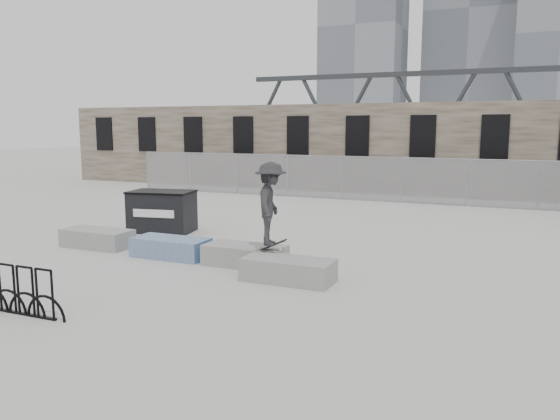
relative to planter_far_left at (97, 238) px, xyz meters
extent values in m
plane|color=#B1B1AC|center=(3.31, -0.01, -0.27)|extent=(120.00, 120.00, 0.00)
cube|color=brown|center=(3.31, 16.24, 1.98)|extent=(36.00, 2.50, 4.50)
cube|color=black|center=(-12.69, 14.97, 2.63)|extent=(1.20, 0.12, 2.00)
cube|color=black|center=(-9.49, 14.97, 2.63)|extent=(1.20, 0.12, 2.00)
cube|color=black|center=(-6.29, 14.97, 2.63)|extent=(1.20, 0.12, 2.00)
cube|color=black|center=(-3.09, 14.97, 2.63)|extent=(1.20, 0.12, 2.00)
cube|color=black|center=(0.11, 14.97, 2.63)|extent=(1.20, 0.12, 2.00)
cube|color=black|center=(3.31, 14.97, 2.63)|extent=(1.20, 0.12, 2.00)
cube|color=black|center=(6.51, 14.97, 2.63)|extent=(1.20, 0.12, 2.00)
cube|color=black|center=(9.71, 14.97, 2.63)|extent=(1.20, 0.12, 2.00)
cylinder|color=gray|center=(-7.69, 12.49, 0.73)|extent=(0.06, 0.06, 2.00)
cylinder|color=gray|center=(-4.94, 12.49, 0.73)|extent=(0.06, 0.06, 2.00)
cylinder|color=gray|center=(-2.19, 12.49, 0.73)|extent=(0.06, 0.06, 2.00)
cylinder|color=gray|center=(0.56, 12.49, 0.73)|extent=(0.06, 0.06, 2.00)
cylinder|color=gray|center=(3.31, 12.49, 0.73)|extent=(0.06, 0.06, 2.00)
cylinder|color=gray|center=(6.06, 12.49, 0.73)|extent=(0.06, 0.06, 2.00)
cylinder|color=gray|center=(8.81, 12.49, 0.73)|extent=(0.06, 0.06, 2.00)
cylinder|color=gray|center=(11.56, 12.49, 0.73)|extent=(0.06, 0.06, 2.00)
cube|color=#99999E|center=(3.31, 12.49, 0.73)|extent=(22.00, 0.02, 2.00)
cylinder|color=gray|center=(3.31, 12.49, 1.73)|extent=(22.00, 0.04, 0.04)
cube|color=gray|center=(0.00, 0.00, -0.02)|extent=(2.00, 0.90, 0.50)
cube|color=#2D471E|center=(0.00, 0.00, 0.17)|extent=(1.76, 0.66, 0.10)
cube|color=#3761A7|center=(2.59, -0.17, -0.02)|extent=(2.00, 0.90, 0.50)
cube|color=#2D471E|center=(2.59, -0.17, 0.17)|extent=(1.76, 0.66, 0.10)
cube|color=gray|center=(4.75, -0.17, -0.02)|extent=(2.00, 0.90, 0.50)
cube|color=#2D471E|center=(4.75, -0.17, 0.17)|extent=(1.76, 0.66, 0.10)
cube|color=gray|center=(6.25, -1.02, -0.02)|extent=(2.00, 0.90, 0.50)
cube|color=#2D471E|center=(6.25, -1.02, 0.17)|extent=(1.76, 0.66, 0.10)
cube|color=black|center=(0.33, 2.63, 0.36)|extent=(2.14, 1.50, 1.28)
cube|color=black|center=(0.33, 2.63, 1.02)|extent=(2.20, 1.56, 0.06)
cube|color=white|center=(0.43, 2.03, 0.41)|extent=(1.36, 0.26, 0.25)
torus|color=black|center=(2.35, -4.93, 0.18)|extent=(0.89, 0.06, 0.89)
torus|color=black|center=(2.80, -4.93, 0.18)|extent=(0.89, 0.06, 0.89)
torus|color=black|center=(3.25, -4.92, 0.18)|extent=(0.89, 0.06, 0.89)
cube|color=slate|center=(-16.69, 89.99, 20.73)|extent=(14.00, 12.00, 42.00)
cube|color=slate|center=(1.31, 99.99, 23.73)|extent=(16.00, 14.00, 48.00)
cube|color=slate|center=(15.31, 84.99, 16.73)|extent=(12.00, 12.00, 34.00)
cube|color=#2D3033|center=(13.31, 54.99, 3.73)|extent=(70.00, 3.00, 1.20)
cube|color=#2D3033|center=(13.31, 54.99, 9.23)|extent=(70.00, 0.60, 0.60)
cube|color=gray|center=(-16.69, 54.99, 1.73)|extent=(2.00, 3.00, 4.00)
imported|color=#28282A|center=(5.55, -0.39, 1.33)|extent=(1.06, 1.41, 1.94)
cube|color=black|center=(5.55, -0.39, 0.33)|extent=(0.76, 0.30, 0.35)
cylinder|color=beige|center=(5.27, -0.46, 0.28)|extent=(0.06, 0.03, 0.06)
cylinder|color=beige|center=(5.27, -0.32, 0.28)|extent=(0.06, 0.03, 0.06)
cylinder|color=beige|center=(5.83, -0.46, 0.28)|extent=(0.06, 0.03, 0.06)
cylinder|color=beige|center=(5.83, -0.32, 0.28)|extent=(0.06, 0.03, 0.06)
camera|label=1|loc=(10.72, -11.73, 3.09)|focal=35.00mm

